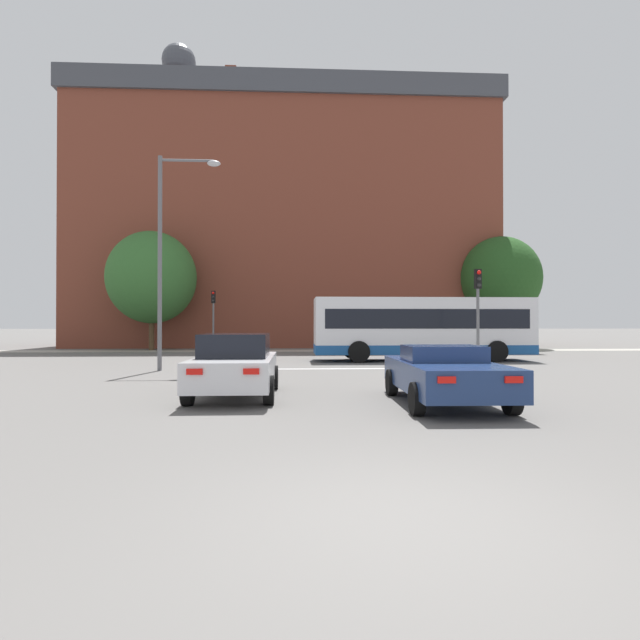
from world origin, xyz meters
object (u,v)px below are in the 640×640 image
Objects in this scene: bus_crossing_lead at (422,327)px; traffic_light_near_right at (478,301)px; car_roadster_right at (444,374)px; street_lamp_junction at (170,241)px; pedestrian_waiting at (352,337)px; car_saloon_left at (236,365)px; traffic_light_far_left at (213,310)px.

traffic_light_near_right is at bearing 19.51° from bus_crossing_lead.
car_roadster_right is at bearing -12.36° from bus_crossing_lead.
pedestrian_waiting is (8.67, 14.70, -4.00)m from street_lamp_junction.
traffic_light_near_right is (8.90, 7.77, 1.93)m from car_saloon_left.
street_lamp_junction is 5.12× the size of pedestrian_waiting.
street_lamp_junction reaches higher than traffic_light_near_right.
pedestrian_waiting is at bearing 59.46° from street_lamp_junction.
car_saloon_left is 21.02m from traffic_light_far_left.
car_saloon_left is at bearing -79.39° from traffic_light_far_left.
traffic_light_near_right is at bearing -45.12° from traffic_light_far_left.
pedestrian_waiting is (5.37, 21.66, 0.15)m from car_saloon_left.
car_roadster_right is at bearing -151.23° from pedestrian_waiting.
bus_crossing_lead is 6.51× the size of pedestrian_waiting.
bus_crossing_lead is 2.58× the size of traffic_light_near_right.
car_roadster_right is at bearing -16.03° from car_saloon_left.
street_lamp_junction is 17.53m from pedestrian_waiting.
car_roadster_right is at bearing -68.67° from traffic_light_far_left.
car_roadster_right is 23.62m from traffic_light_far_left.
car_saloon_left is at bearing -33.08° from bus_crossing_lead.
traffic_light_far_left is 2.48× the size of pedestrian_waiting.
bus_crossing_lead reaches higher than car_saloon_left.
street_lamp_junction reaches higher than car_saloon_left.
bus_crossing_lead is at bearing -137.43° from pedestrian_waiting.
street_lamp_junction is at bearing 179.88° from pedestrian_waiting.
traffic_light_far_left is at bearing 127.11° from pedestrian_waiting.
bus_crossing_lead is (2.83, 12.94, 0.94)m from car_roadster_right.
traffic_light_near_right is 12.42m from street_lamp_junction.
street_lamp_junction is (-10.84, -4.62, 3.31)m from bus_crossing_lead.
traffic_light_near_right is (4.18, 9.12, 2.04)m from car_roadster_right.
traffic_light_far_left is (-11.40, 8.99, 1.05)m from bus_crossing_lead.
pedestrian_waiting is (0.66, 23.01, 0.25)m from car_roadster_right.
bus_crossing_lead reaches higher than car_roadster_right.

